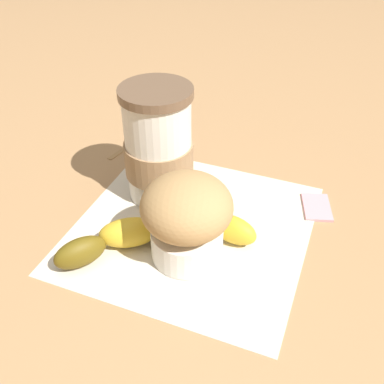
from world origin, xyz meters
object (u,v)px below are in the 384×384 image
coffee_cup (158,147)px  sugar_packet (317,206)px  muffin (187,216)px  banana (156,234)px

coffee_cup → sugar_packet: 0.20m
coffee_cup → muffin: bearing=-46.9°
coffee_cup → banana: (0.04, -0.09, -0.05)m
sugar_packet → muffin: bearing=-128.0°
coffee_cup → banana: bearing=-63.8°
coffee_cup → banana: size_ratio=0.77×
banana → sugar_packet: bearing=44.5°
muffin → banana: (-0.04, -0.00, -0.04)m
muffin → coffee_cup: bearing=133.1°
coffee_cup → banana: coffee_cup is taller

